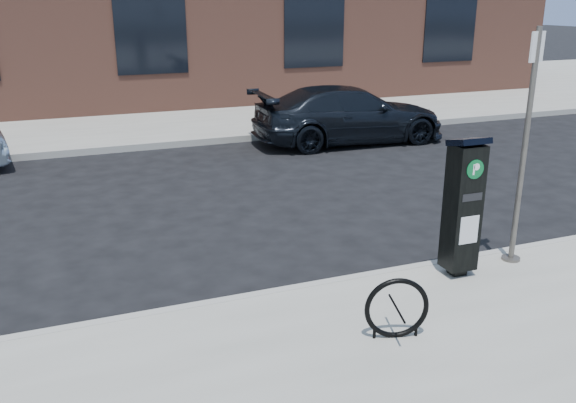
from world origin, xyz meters
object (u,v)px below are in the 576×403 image
sign_pole (524,151)px  parking_kiosk (463,205)px  car_dark (349,115)px  bike_rack (397,309)px

sign_pole → parking_kiosk: bearing=169.7°
parking_kiosk → car_dark: bearing=73.8°
sign_pole → car_dark: bearing=62.9°
car_dark → parking_kiosk: bearing=165.3°
bike_rack → car_dark: 9.20m
sign_pole → bike_rack: 2.80m
sign_pole → bike_rack: sign_pole is taller
sign_pole → car_dark: 7.51m
sign_pole → car_dark: sign_pole is taller
parking_kiosk → bike_rack: size_ratio=2.67×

